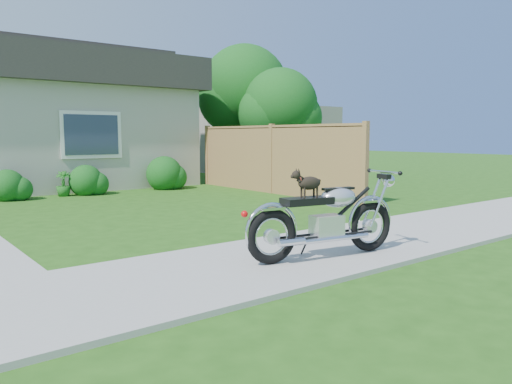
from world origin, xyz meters
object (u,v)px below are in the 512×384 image
at_px(tree_far, 249,93).
at_px(motorcycle_with_dog, 327,218).
at_px(potted_plant_right, 63,184).
at_px(tree_near, 284,109).
at_px(fence, 272,159).

bearing_deg(tree_far, motorcycle_with_dog, -122.69).
bearing_deg(potted_plant_right, tree_far, 12.88).
height_order(tree_far, motorcycle_with_dog, tree_far).
bearing_deg(tree_near, fence, -136.74).
distance_m(fence, tree_near, 3.88).
distance_m(tree_near, potted_plant_right, 7.66).
relative_size(tree_near, tree_far, 0.78).
bearing_deg(fence, tree_far, 59.84).
height_order(tree_far, potted_plant_right, tree_far).
distance_m(fence, tree_far, 5.64).
distance_m(fence, potted_plant_right, 5.54).
distance_m(tree_near, motorcycle_with_dog, 11.13).
bearing_deg(fence, motorcycle_with_dog, -124.44).
bearing_deg(motorcycle_with_dog, tree_near, 62.29).
bearing_deg(motorcycle_with_dog, tree_far, 68.02).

